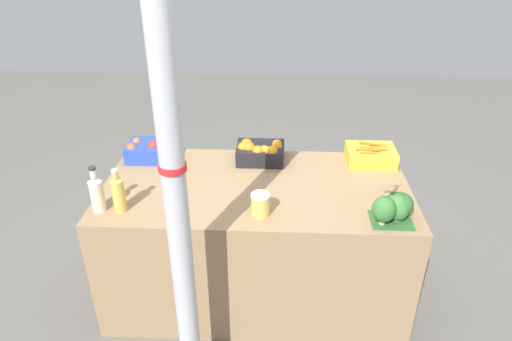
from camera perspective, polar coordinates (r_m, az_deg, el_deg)
The scene contains 11 objects.
ground_plane at distance 3.28m, azimuth -0.00°, elevation -14.35°, with size 10.00×10.00×0.00m, color #605E59.
market_table at distance 3.01m, azimuth -0.00°, elevation -8.60°, with size 1.86×0.95×0.83m, color #937551.
support_pole at distance 1.94m, azimuth -10.27°, elevation -1.02°, with size 0.12×0.12×2.59m.
apple_crate at distance 3.15m, azimuth -12.83°, elevation 2.61°, with size 0.31×0.25×0.14m.
orange_crate at distance 3.03m, azimuth 0.49°, elevation 2.38°, with size 0.31×0.25×0.14m.
carrot_crate at distance 3.10m, azimuth 14.16°, elevation 1.89°, with size 0.31×0.25×0.14m.
broccoli_pile at distance 2.52m, azimuth 16.88°, elevation -4.39°, with size 0.23×0.21×0.17m.
juice_bottle_cloudy at distance 2.64m, azimuth -19.28°, elevation -2.63°, with size 0.08×0.08×0.27m.
juice_bottle_golden at distance 2.60m, azimuth -16.83°, elevation -2.75°, with size 0.07×0.07×0.26m.
pickle_jar at distance 2.47m, azimuth 0.55°, elevation -4.28°, with size 0.11×0.11×0.13m.
sparrow_bird at distance 2.46m, azimuth 16.78°, elevation -2.14°, with size 0.11×0.10×0.05m.
Camera 1 is at (0.12, -2.39, 2.25)m, focal length 32.00 mm.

